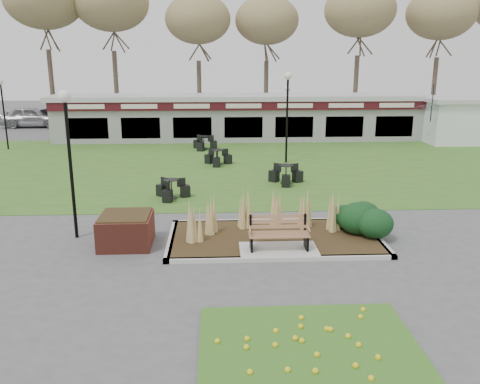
{
  "coord_description": "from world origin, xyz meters",
  "views": [
    {
      "loc": [
        -1.73,
        -13.19,
        5.45
      ],
      "look_at": [
        -1.01,
        2.0,
        1.31
      ],
      "focal_mm": 38.0,
      "sensor_mm": 36.0,
      "label": 1
    }
  ],
  "objects_px": {
    "food_pavilion": "(242,117)",
    "bistro_set_c": "(204,145)",
    "lamp_post_near_left": "(68,132)",
    "bistro_set_a": "(218,160)",
    "patio_umbrella": "(431,119)",
    "service_hut": "(459,120)",
    "lamp_post_far_left": "(2,98)",
    "park_bench": "(279,232)",
    "lamp_post_far_right": "(288,97)",
    "bistro_set_b": "(172,192)",
    "brick_planter": "(126,230)",
    "car_silver": "(33,117)",
    "bistro_set_d": "(286,177)",
    "car_black": "(61,117)",
    "lamp_post_mid_right": "(287,105)"
  },
  "relations": [
    {
      "from": "lamp_post_far_right",
      "to": "bistro_set_c",
      "type": "height_order",
      "value": "lamp_post_far_right"
    },
    {
      "from": "service_hut",
      "to": "lamp_post_far_left",
      "type": "bearing_deg",
      "value": -177.92
    },
    {
      "from": "service_hut",
      "to": "car_black",
      "type": "distance_m",
      "value": 28.72
    },
    {
      "from": "lamp_post_far_right",
      "to": "bistro_set_c",
      "type": "distance_m",
      "value": 6.59
    },
    {
      "from": "lamp_post_far_left",
      "to": "bistro_set_a",
      "type": "bearing_deg",
      "value": -21.82
    },
    {
      "from": "brick_planter",
      "to": "patio_umbrella",
      "type": "height_order",
      "value": "patio_umbrella"
    },
    {
      "from": "bistro_set_a",
      "to": "lamp_post_far_left",
      "type": "bearing_deg",
      "value": 158.18
    },
    {
      "from": "food_pavilion",
      "to": "car_silver",
      "type": "relative_size",
      "value": 5.23
    },
    {
      "from": "brick_planter",
      "to": "lamp_post_far_right",
      "type": "bearing_deg",
      "value": 61.28
    },
    {
      "from": "lamp_post_mid_right",
      "to": "brick_planter",
      "type": "bearing_deg",
      "value": -116.13
    },
    {
      "from": "lamp_post_far_left",
      "to": "lamp_post_far_right",
      "type": "bearing_deg",
      "value": -15.92
    },
    {
      "from": "lamp_post_near_left",
      "to": "food_pavilion",
      "type": "bearing_deg",
      "value": 71.66
    },
    {
      "from": "food_pavilion",
      "to": "bistro_set_c",
      "type": "bearing_deg",
      "value": -124.34
    },
    {
      "from": "bistro_set_d",
      "to": "car_black",
      "type": "relative_size",
      "value": 0.35
    },
    {
      "from": "lamp_post_near_left",
      "to": "bistro_set_a",
      "type": "bearing_deg",
      "value": 66.98
    },
    {
      "from": "lamp_post_far_left",
      "to": "brick_planter",
      "type": "bearing_deg",
      "value": -59.04
    },
    {
      "from": "bistro_set_c",
      "to": "lamp_post_far_right",
      "type": "bearing_deg",
      "value": -42.06
    },
    {
      "from": "brick_planter",
      "to": "bistro_set_c",
      "type": "relative_size",
      "value": 1.03
    },
    {
      "from": "bistro_set_c",
      "to": "brick_planter",
      "type": "bearing_deg",
      "value": -97.23
    },
    {
      "from": "service_hut",
      "to": "patio_umbrella",
      "type": "distance_m",
      "value": 2.78
    },
    {
      "from": "bistro_set_d",
      "to": "lamp_post_far_right",
      "type": "bearing_deg",
      "value": 82.12
    },
    {
      "from": "patio_umbrella",
      "to": "park_bench",
      "type": "bearing_deg",
      "value": -124.15
    },
    {
      "from": "bistro_set_d",
      "to": "bistro_set_c",
      "type": "bearing_deg",
      "value": 114.11
    },
    {
      "from": "service_hut",
      "to": "lamp_post_far_right",
      "type": "height_order",
      "value": "lamp_post_far_right"
    },
    {
      "from": "lamp_post_mid_right",
      "to": "bistro_set_d",
      "type": "bearing_deg",
      "value": -97.88
    },
    {
      "from": "bistro_set_a",
      "to": "bistro_set_d",
      "type": "relative_size",
      "value": 0.94
    },
    {
      "from": "bistro_set_a",
      "to": "patio_umbrella",
      "type": "distance_m",
      "value": 13.62
    },
    {
      "from": "service_hut",
      "to": "car_silver",
      "type": "xyz_separation_m",
      "value": [
        -29.23,
        8.5,
        -0.65
      ]
    },
    {
      "from": "lamp_post_near_left",
      "to": "patio_umbrella",
      "type": "relative_size",
      "value": 1.59
    },
    {
      "from": "lamp_post_far_right",
      "to": "lamp_post_far_left",
      "type": "xyz_separation_m",
      "value": [
        -15.88,
        4.53,
        -0.37
      ]
    },
    {
      "from": "bistro_set_a",
      "to": "bistro_set_d",
      "type": "bearing_deg",
      "value": -53.79
    },
    {
      "from": "brick_planter",
      "to": "bistro_set_c",
      "type": "bearing_deg",
      "value": 82.77
    },
    {
      "from": "bistro_set_d",
      "to": "bistro_set_a",
      "type": "bearing_deg",
      "value": 126.21
    },
    {
      "from": "bistro_set_a",
      "to": "car_silver",
      "type": "distance_m",
      "value": 20.17
    },
    {
      "from": "bistro_set_b",
      "to": "car_black",
      "type": "xyz_separation_m",
      "value": [
        -10.27,
        21.06,
        0.45
      ]
    },
    {
      "from": "service_hut",
      "to": "bistro_set_d",
      "type": "distance_m",
      "value": 15.8
    },
    {
      "from": "lamp_post_near_left",
      "to": "car_silver",
      "type": "bearing_deg",
      "value": 111.35
    },
    {
      "from": "lamp_post_far_right",
      "to": "bistro_set_a",
      "type": "height_order",
      "value": "lamp_post_far_right"
    },
    {
      "from": "lamp_post_mid_right",
      "to": "bistro_set_b",
      "type": "distance_m",
      "value": 10.41
    },
    {
      "from": "brick_planter",
      "to": "bistro_set_b",
      "type": "relative_size",
      "value": 1.08
    },
    {
      "from": "food_pavilion",
      "to": "car_silver",
      "type": "height_order",
      "value": "food_pavilion"
    },
    {
      "from": "park_bench",
      "to": "lamp_post_near_left",
      "type": "distance_m",
      "value": 6.77
    },
    {
      "from": "food_pavilion",
      "to": "bistro_set_b",
      "type": "distance_m",
      "value": 14.5
    },
    {
      "from": "lamp_post_mid_right",
      "to": "bistro_set_b",
      "type": "bearing_deg",
      "value": -123.85
    },
    {
      "from": "lamp_post_far_left",
      "to": "bistro_set_b",
      "type": "relative_size",
      "value": 2.96
    },
    {
      "from": "service_hut",
      "to": "bistro_set_a",
      "type": "bearing_deg",
      "value": -158.58
    },
    {
      "from": "service_hut",
      "to": "lamp_post_near_left",
      "type": "height_order",
      "value": "lamp_post_near_left"
    },
    {
      "from": "food_pavilion",
      "to": "bistro_set_b",
      "type": "height_order",
      "value": "food_pavilion"
    },
    {
      "from": "patio_umbrella",
      "to": "lamp_post_near_left",
      "type": "bearing_deg",
      "value": -139.03
    },
    {
      "from": "lamp_post_far_left",
      "to": "park_bench",
      "type": "bearing_deg",
      "value": -50.11
    }
  ]
}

